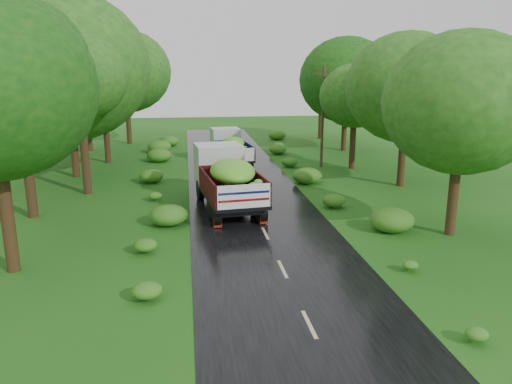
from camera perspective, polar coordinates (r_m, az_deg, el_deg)
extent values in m
plane|color=#184D10|center=(14.74, 6.10, -14.85)|extent=(120.00, 120.00, 0.00)
cube|color=black|center=(19.16, 2.49, -7.66)|extent=(6.50, 80.00, 0.02)
cube|color=#BFB78C|center=(14.73, 6.11, -14.78)|extent=(0.12, 1.60, 0.00)
cube|color=#BFB78C|center=(18.24, 3.06, -8.78)|extent=(0.12, 1.60, 0.00)
cube|color=#BFB78C|center=(21.92, 1.07, -4.74)|extent=(0.12, 1.60, 0.00)
cube|color=#BFB78C|center=(25.70, -0.32, -1.87)|extent=(0.12, 1.60, 0.00)
cube|color=#BFB78C|center=(29.53, -1.35, 0.26)|extent=(0.12, 1.60, 0.00)
cube|color=#BFB78C|center=(33.41, -2.15, 1.90)|extent=(0.12, 1.60, 0.00)
cube|color=#BFB78C|center=(37.31, -2.78, 3.20)|extent=(0.12, 1.60, 0.00)
cube|color=#BFB78C|center=(41.23, -3.29, 4.25)|extent=(0.12, 1.60, 0.00)
cube|color=#BFB78C|center=(45.16, -3.71, 5.12)|extent=(0.12, 1.60, 0.00)
cube|color=#BFB78C|center=(49.10, -4.07, 5.85)|extent=(0.12, 1.60, 0.00)
cube|color=#BFB78C|center=(53.06, -4.37, 6.47)|extent=(0.12, 1.60, 0.00)
cube|color=black|center=(25.40, -3.22, -0.44)|extent=(2.65, 6.45, 0.31)
cylinder|color=black|center=(27.44, -6.39, 0.24)|extent=(0.44, 1.14, 1.11)
cylinder|color=black|center=(27.82, -1.99, 0.52)|extent=(0.44, 1.14, 1.11)
cylinder|color=black|center=(23.91, -5.06, -1.83)|extent=(0.44, 1.14, 1.11)
cylinder|color=black|center=(24.34, -0.05, -1.48)|extent=(0.44, 1.14, 1.11)
cylinder|color=black|center=(22.83, -4.57, -2.60)|extent=(0.44, 1.14, 1.11)
cylinder|color=black|center=(23.29, 0.66, -2.22)|extent=(0.44, 1.14, 1.11)
cube|color=maroon|center=(22.55, -4.39, -3.47)|extent=(0.38, 0.09, 0.50)
cube|color=maroon|center=(23.01, 0.91, -3.06)|extent=(0.38, 0.09, 0.50)
cube|color=silver|center=(27.53, -4.31, 3.28)|extent=(2.69, 2.39, 2.11)
cube|color=black|center=(24.23, -2.67, -0.56)|extent=(3.11, 5.05, 0.18)
cube|color=#450C0F|center=(23.86, -5.59, 0.68)|extent=(0.66, 4.76, 1.06)
cube|color=#450C0F|center=(24.36, 0.15, 1.03)|extent=(0.66, 4.76, 1.06)
cube|color=#450C0F|center=(26.33, -3.77, 2.00)|extent=(2.55, 0.39, 1.06)
cube|color=silver|center=(21.86, -1.39, -0.51)|extent=(2.55, 0.39, 1.06)
ellipsoid|color=#499C1C|center=(23.94, -2.71, 2.41)|extent=(2.61, 4.25, 1.11)
cube|color=black|center=(36.53, -2.88, 3.90)|extent=(2.21, 5.47, 0.26)
cylinder|color=black|center=(38.26, -4.80, 4.13)|extent=(0.37, 0.97, 0.95)
cylinder|color=black|center=(38.60, -2.11, 4.26)|extent=(0.37, 0.97, 0.95)
cylinder|color=black|center=(35.21, -3.95, 3.27)|extent=(0.37, 0.97, 0.95)
cylinder|color=black|center=(35.58, -1.04, 3.41)|extent=(0.37, 0.97, 0.95)
cylinder|color=black|center=(34.28, -3.65, 2.97)|extent=(0.37, 0.97, 0.95)
cylinder|color=black|center=(34.65, -0.67, 3.12)|extent=(0.37, 0.97, 0.95)
cube|color=maroon|center=(34.01, -3.55, 2.52)|extent=(0.32, 0.07, 0.43)
cube|color=maroon|center=(34.39, -0.54, 2.68)|extent=(0.32, 0.07, 0.43)
cube|color=silver|center=(38.42, -3.53, 5.97)|extent=(2.27, 2.02, 1.80)
cube|color=black|center=(35.53, -2.56, 3.96)|extent=(2.61, 4.28, 0.15)
cube|color=navy|center=(35.25, -4.25, 4.72)|extent=(0.52, 4.05, 0.90)
cube|color=navy|center=(35.66, -0.92, 4.86)|extent=(0.52, 4.05, 0.90)
cube|color=navy|center=(37.37, -3.20, 5.28)|extent=(2.17, 0.31, 0.90)
cube|color=silver|center=(33.52, -1.88, 4.25)|extent=(2.17, 0.31, 0.90)
ellipsoid|color=#499C1C|center=(35.35, -2.58, 5.70)|extent=(2.19, 3.60, 0.95)
cylinder|color=#382616|center=(36.25, 7.62, 8.46)|extent=(0.24, 0.24, 7.16)
cube|color=#382616|center=(36.08, 7.79, 13.27)|extent=(1.23, 0.43, 0.09)
cylinder|color=black|center=(19.12, -27.09, 2.22)|extent=(0.46, 0.46, 7.37)
cylinder|color=black|center=(25.86, -25.00, 6.26)|extent=(0.48, 0.48, 8.31)
ellipsoid|color=#0D440D|center=(25.68, -25.75, 13.23)|extent=(3.62, 3.62, 3.26)
cylinder|color=black|center=(29.67, -19.20, 6.84)|extent=(0.46, 0.46, 7.48)
ellipsoid|color=#0D440D|center=(29.48, -19.66, 12.32)|extent=(3.26, 3.26, 2.93)
cylinder|color=black|center=(34.62, -20.36, 8.19)|extent=(0.47, 0.47, 8.06)
ellipsoid|color=#0D440D|center=(34.48, -20.81, 13.24)|extent=(4.56, 4.56, 4.10)
cylinder|color=black|center=(39.10, -16.86, 8.24)|extent=(0.45, 0.45, 6.95)
ellipsoid|color=#0D440D|center=(38.95, -17.14, 12.10)|extent=(3.36, 3.36, 3.02)
cylinder|color=black|center=(45.30, -18.83, 9.78)|extent=(0.48, 0.48, 8.44)
ellipsoid|color=#0D440D|center=(45.20, -19.16, 13.82)|extent=(4.16, 4.16, 3.74)
cylinder|color=black|center=(48.53, -14.50, 9.80)|extent=(0.46, 0.46, 7.56)
ellipsoid|color=#0D440D|center=(48.41, -14.71, 13.19)|extent=(4.08, 4.08, 3.67)
cylinder|color=black|center=(22.67, 21.95, 3.23)|extent=(0.43, 0.43, 6.45)
ellipsoid|color=#1F4E13|center=(22.38, 22.53, 9.40)|extent=(3.62, 3.62, 3.26)
cylinder|color=black|center=(31.32, 16.54, 6.69)|extent=(0.44, 0.44, 6.71)
ellipsoid|color=#1F4E13|center=(31.12, 16.88, 11.35)|extent=(3.80, 3.80, 3.42)
cylinder|color=black|center=(36.00, 11.07, 7.21)|extent=(0.42, 0.42, 5.83)
ellipsoid|color=#1F4E13|center=(35.81, 11.24, 10.73)|extent=(3.14, 3.14, 2.82)
cylinder|color=black|center=(43.92, 10.14, 9.13)|extent=(0.44, 0.44, 6.82)
ellipsoid|color=#1F4E13|center=(43.78, 10.29, 12.51)|extent=(4.00, 4.00, 3.60)
cylinder|color=black|center=(50.89, 7.44, 9.61)|extent=(0.43, 0.43, 6.31)
ellipsoid|color=#1F4E13|center=(50.76, 7.53, 12.31)|extent=(2.96, 2.96, 2.66)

